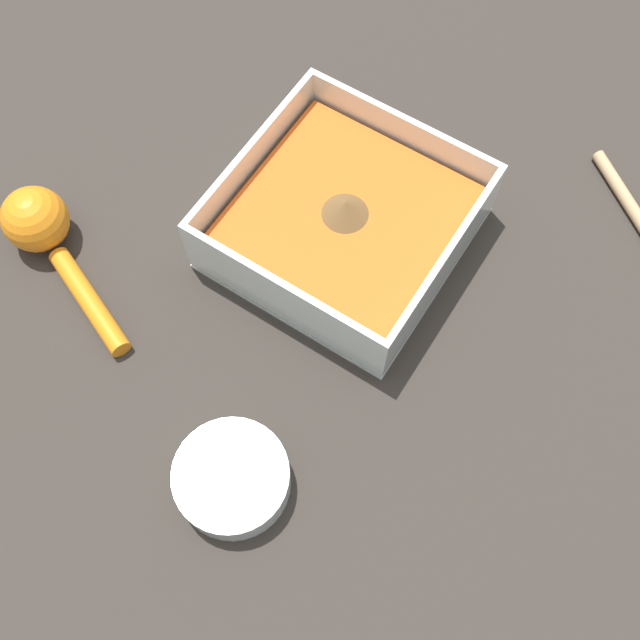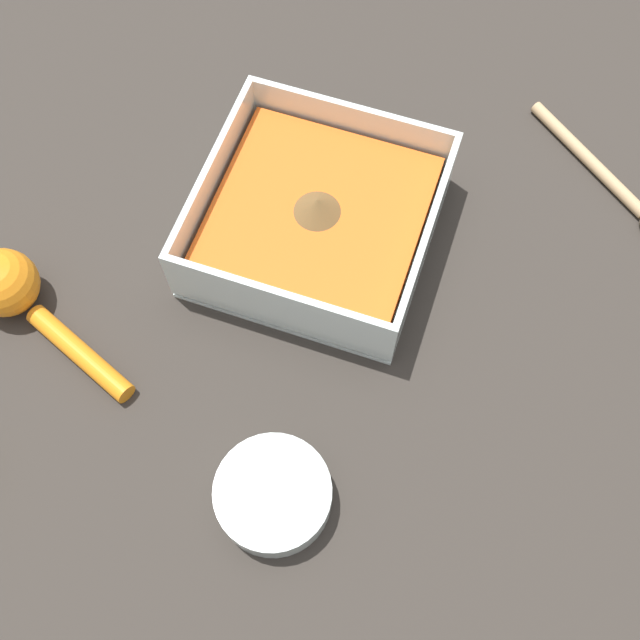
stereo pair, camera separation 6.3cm
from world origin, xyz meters
TOP-DOWN VIEW (x-y plane):
  - ground_plane at (0.00, 0.00)m, footprint 4.00×4.00m
  - square_dish at (0.01, 0.01)m, footprint 0.21×0.21m
  - spice_bowl at (0.06, -0.23)m, footprint 0.09×0.09m
  - lemon_squeezer at (-0.21, -0.15)m, footprint 0.17×0.09m
  - wooden_spoon at (0.26, 0.16)m, footprint 0.17×0.13m

SIDE VIEW (x-z plane):
  - ground_plane at x=0.00m, z-range 0.00..0.00m
  - wooden_spoon at x=0.26m, z-range 0.00..0.01m
  - spice_bowl at x=0.06m, z-range 0.00..0.03m
  - square_dish at x=0.01m, z-range -0.01..0.06m
  - lemon_squeezer at x=-0.21m, z-range 0.00..0.06m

